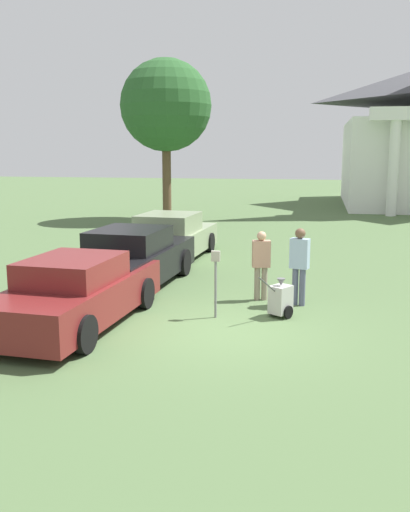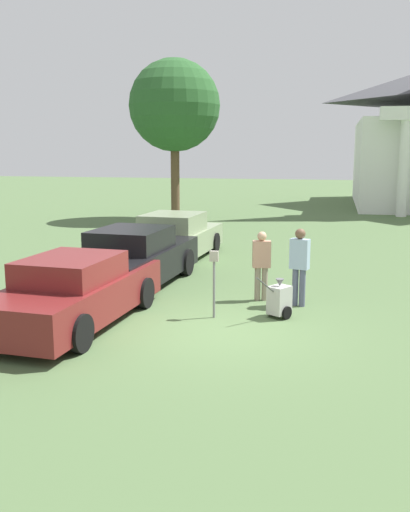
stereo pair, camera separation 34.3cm
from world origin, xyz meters
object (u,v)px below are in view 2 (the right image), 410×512
object	(u,v)px
parked_car_black	(134,259)
equipment_cart	(279,300)
parked_car_sage	(175,238)
parking_meter	(214,272)
person_worker	(262,262)
person_supervisor	(299,262)
parked_car_maroon	(76,292)

from	to	relation	value
parked_car_black	equipment_cart	size ratio (longest dim) A/B	5.14
parked_car_sage	parking_meter	bearing A→B (deg)	-63.71
parked_car_black	parked_car_sage	bearing A→B (deg)	93.50
parking_meter	equipment_cart	bearing A→B (deg)	13.19
parked_car_sage	person_worker	xyz separation A→B (m)	(3.44, -4.66, 0.25)
parked_car_black	equipment_cart	xyz separation A→B (m)	(4.00, -2.07, -0.33)
parking_meter	person_worker	xyz separation A→B (m)	(0.79, 1.64, -0.07)
parked_car_black	parking_meter	distance (m)	3.58
parked_car_sage	person_supervisor	world-z (taller)	person_supervisor
parked_car_black	person_supervisor	world-z (taller)	person_supervisor
parking_meter	equipment_cart	distance (m)	1.52
parking_meter	person_supervisor	size ratio (longest dim) A/B	0.81
parked_car_sage	person_supervisor	xyz separation A→B (m)	(4.34, -4.96, 0.34)
parked_car_sage	parking_meter	world-z (taller)	parked_car_sage
parked_car_maroon	person_supervisor	world-z (taller)	person_supervisor
person_worker	person_supervisor	world-z (taller)	person_supervisor
parking_meter	parked_car_sage	bearing A→B (deg)	112.80
parked_car_sage	parking_meter	xyz separation A→B (m)	(2.65, -6.30, 0.31)
parked_car_black	parking_meter	bearing A→B (deg)	-38.58
parked_car_maroon	parking_meter	world-z (taller)	parking_meter
parked_car_black	parked_car_sage	distance (m)	3.91
parked_car_sage	person_worker	world-z (taller)	person_worker
parked_car_black	equipment_cart	bearing A→B (deg)	-23.91
parking_meter	equipment_cart	world-z (taller)	parking_meter
person_worker	parked_car_sage	bearing A→B (deg)	-66.15
person_supervisor	equipment_cart	xyz separation A→B (m)	(-0.34, -1.03, -0.64)
parked_car_sage	parking_meter	size ratio (longest dim) A/B	3.48
person_worker	person_supervisor	xyz separation A→B (m)	(0.90, -0.30, 0.09)
parked_car_sage	equipment_cart	xyz separation A→B (m)	(4.00, -5.99, -0.30)
parked_car_maroon	person_supervisor	distance (m)	4.99
parked_car_sage	person_supervisor	bearing A→B (deg)	-45.29
parked_car_sage	equipment_cart	size ratio (longest dim) A/B	5.04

